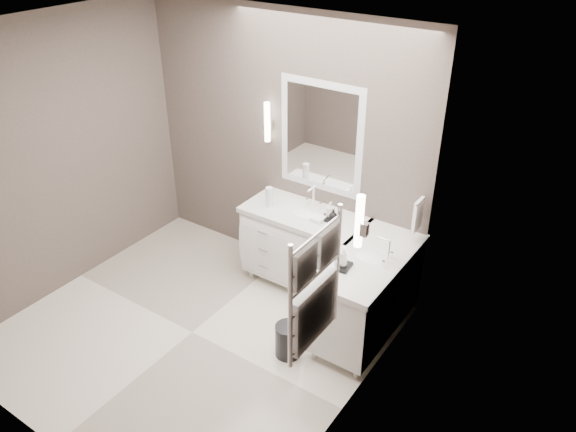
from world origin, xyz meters
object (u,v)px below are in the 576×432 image
Objects in this scene: vanity_back at (304,244)px; vanity_right at (367,291)px; waste_bin at (288,340)px; towel_ladder at (314,293)px.

vanity_back and vanity_right have the same top height.
vanity_back is 1.11m from waste_bin.
towel_ladder is (1.10, -1.63, 0.91)m from vanity_back.
vanity_back is at bearing 124.10° from towel_ladder.
towel_ladder reaches higher than waste_bin.
waste_bin is (0.45, -0.96, -0.33)m from vanity_back.
waste_bin is (-0.43, -0.63, -0.33)m from vanity_right.
vanity_right is 3.90× the size of waste_bin.
vanity_right is (0.88, -0.33, 0.00)m from vanity_back.
towel_ladder reaches higher than vanity_back.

